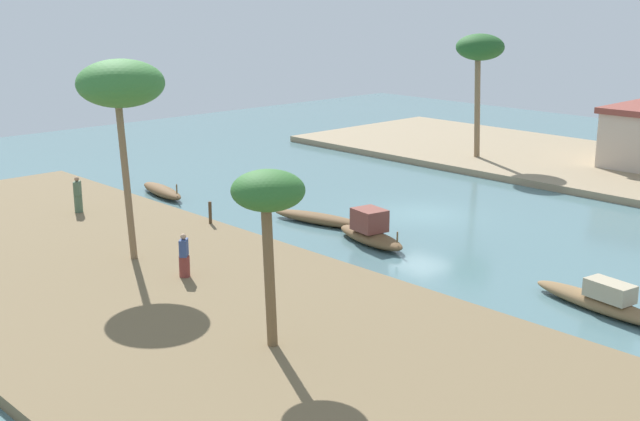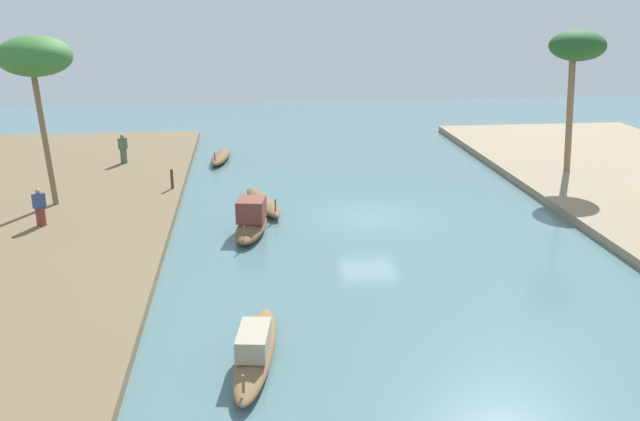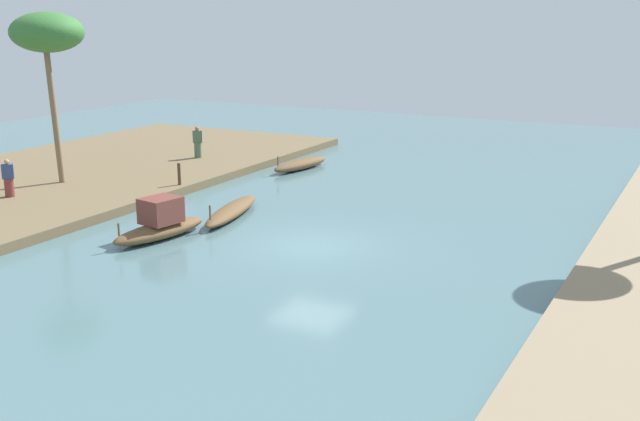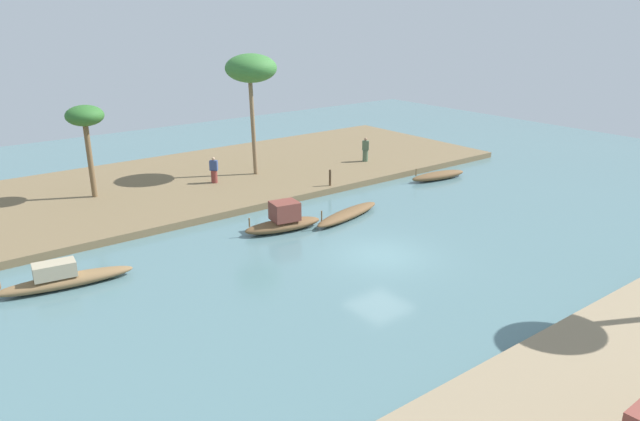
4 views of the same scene
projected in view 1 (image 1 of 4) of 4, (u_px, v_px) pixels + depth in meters
The scene contains 13 objects.
river_water at pixel (422, 214), 38.87m from camera, with size 68.16×68.16×0.00m, color slate.
riverbank_left at pixel (134, 287), 28.75m from camera, with size 37.72×13.59×0.37m, color brown.
riverbank_right at pixel (592, 165), 48.90m from camera, with size 37.72×13.59×0.37m, color #937F60.
sampan_downstream_large at pixel (602, 301), 26.96m from camera, with size 5.17×1.68×1.08m.
sampan_with_red_awning at pixel (370, 232), 34.20m from camera, with size 4.06×1.79×1.44m.
sampan_midstream at pixel (320, 219), 37.17m from camera, with size 4.93×2.00×0.97m.
sampan_with_tall_canopy at pixel (162, 191), 42.31m from camera, with size 4.12×1.49×0.93m.
person_on_near_bank at pixel (78, 197), 37.61m from camera, with size 0.52×0.52×1.62m.
person_by_mooring at pixel (184, 258), 29.06m from camera, with size 0.53×0.53×1.55m.
mooring_post at pixel (210, 213), 35.80m from camera, with size 0.14×0.14×0.96m, color #4C3823.
palm_tree_left_near at pixel (121, 86), 29.53m from camera, with size 3.10×3.10×7.34m.
palm_tree_left_far at pixel (268, 197), 22.44m from camera, with size 2.00×2.00×5.03m.
palm_tree_right_tall at pixel (480, 50), 48.72m from camera, with size 2.81×2.81×7.26m.
Camera 1 is at (24.17, -29.15, 9.97)m, focal length 47.23 mm.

